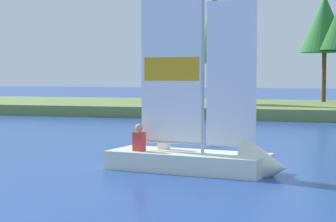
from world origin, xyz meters
name	(u,v)px	position (x,y,z in m)	size (l,w,h in m)	color
shore_bank	(229,108)	(0.00, 30.39, 0.30)	(80.00, 12.21, 0.60)	olive
shoreline_tree_left	(214,27)	(-0.71, 29.44, 5.24)	(2.61, 2.61, 6.89)	brown
shoreline_tree_midleft	(325,24)	(5.53, 33.75, 5.60)	(3.09, 3.09, 6.86)	brown
sailboat	(213,153)	(4.41, 7.27, 0.49)	(4.65, 2.04, 6.76)	silver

